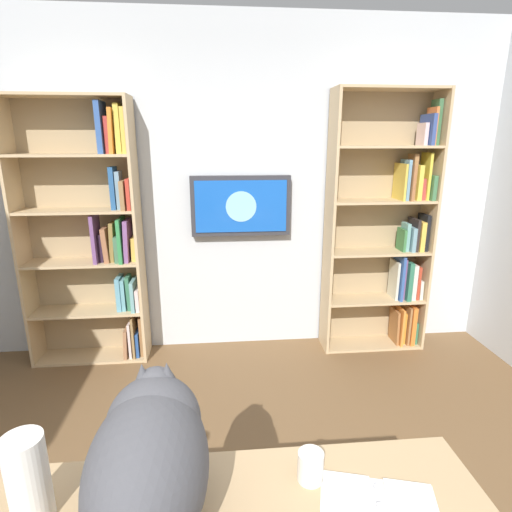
{
  "coord_description": "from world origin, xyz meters",
  "views": [
    {
      "loc": [
        0.13,
        1.16,
        1.76
      ],
      "look_at": [
        -0.09,
        -1.13,
        1.11
      ],
      "focal_mm": 28.72,
      "sensor_mm": 36.0,
      "label": 1
    }
  ],
  "objects_px": {
    "bookshelf_right": "(95,235)",
    "cat": "(150,453)",
    "wall_mounted_tv": "(241,206)",
    "coffee_mug": "(311,466)",
    "paper_towel_roll": "(28,479)",
    "open_binder": "(380,508)",
    "bookshelf_left": "(390,233)"
  },
  "relations": [
    {
      "from": "bookshelf_right",
      "to": "cat",
      "type": "relative_size",
      "value": 3.07
    },
    {
      "from": "bookshelf_left",
      "to": "wall_mounted_tv",
      "type": "xyz_separation_m",
      "value": [
        1.24,
        -0.08,
        0.23
      ]
    },
    {
      "from": "open_binder",
      "to": "paper_towel_roll",
      "type": "height_order",
      "value": "paper_towel_roll"
    },
    {
      "from": "bookshelf_left",
      "to": "bookshelf_right",
      "type": "distance_m",
      "value": 2.39
    },
    {
      "from": "bookshelf_right",
      "to": "cat",
      "type": "xyz_separation_m",
      "value": [
        -0.76,
        2.28,
        -0.11
      ]
    },
    {
      "from": "bookshelf_left",
      "to": "open_binder",
      "type": "height_order",
      "value": "bookshelf_left"
    },
    {
      "from": "bookshelf_right",
      "to": "paper_towel_roll",
      "type": "bearing_deg",
      "value": 100.74
    },
    {
      "from": "wall_mounted_tv",
      "to": "paper_towel_roll",
      "type": "bearing_deg",
      "value": 73.11
    },
    {
      "from": "wall_mounted_tv",
      "to": "paper_towel_roll",
      "type": "relative_size",
      "value": 3.12
    },
    {
      "from": "coffee_mug",
      "to": "paper_towel_roll",
      "type": "bearing_deg",
      "value": 4.15
    },
    {
      "from": "bookshelf_left",
      "to": "wall_mounted_tv",
      "type": "relative_size",
      "value": 2.66
    },
    {
      "from": "bookshelf_right",
      "to": "open_binder",
      "type": "distance_m",
      "value": 2.74
    },
    {
      "from": "paper_towel_roll",
      "to": "coffee_mug",
      "type": "xyz_separation_m",
      "value": [
        -0.79,
        -0.06,
        -0.08
      ]
    },
    {
      "from": "wall_mounted_tv",
      "to": "coffee_mug",
      "type": "distance_m",
      "value": 2.34
    },
    {
      "from": "bookshelf_left",
      "to": "coffee_mug",
      "type": "xyz_separation_m",
      "value": [
        1.16,
        2.21,
        -0.22
      ]
    },
    {
      "from": "coffee_mug",
      "to": "open_binder",
      "type": "bearing_deg",
      "value": 143.02
    },
    {
      "from": "wall_mounted_tv",
      "to": "coffee_mug",
      "type": "xyz_separation_m",
      "value": [
        -0.08,
        2.3,
        -0.45
      ]
    },
    {
      "from": "wall_mounted_tv",
      "to": "bookshelf_left",
      "type": "bearing_deg",
      "value": 176.21
    },
    {
      "from": "bookshelf_right",
      "to": "open_binder",
      "type": "height_order",
      "value": "bookshelf_right"
    },
    {
      "from": "wall_mounted_tv",
      "to": "coffee_mug",
      "type": "bearing_deg",
      "value": 91.94
    },
    {
      "from": "bookshelf_right",
      "to": "coffee_mug",
      "type": "relative_size",
      "value": 21.61
    },
    {
      "from": "bookshelf_left",
      "to": "bookshelf_right",
      "type": "height_order",
      "value": "bookshelf_left"
    },
    {
      "from": "paper_towel_roll",
      "to": "bookshelf_right",
      "type": "bearing_deg",
      "value": -79.26
    },
    {
      "from": "paper_towel_roll",
      "to": "coffee_mug",
      "type": "bearing_deg",
      "value": -175.85
    },
    {
      "from": "bookshelf_left",
      "to": "open_binder",
      "type": "relative_size",
      "value": 5.7
    },
    {
      "from": "open_binder",
      "to": "coffee_mug",
      "type": "height_order",
      "value": "coffee_mug"
    },
    {
      "from": "wall_mounted_tv",
      "to": "cat",
      "type": "bearing_deg",
      "value": 80.74
    },
    {
      "from": "wall_mounted_tv",
      "to": "open_binder",
      "type": "height_order",
      "value": "wall_mounted_tv"
    },
    {
      "from": "bookshelf_left",
      "to": "coffee_mug",
      "type": "distance_m",
      "value": 2.51
    },
    {
      "from": "cat",
      "to": "bookshelf_right",
      "type": "bearing_deg",
      "value": -71.54
    },
    {
      "from": "bookshelf_right",
      "to": "paper_towel_roll",
      "type": "xyz_separation_m",
      "value": [
        -0.43,
        2.27,
        -0.17
      ]
    },
    {
      "from": "bookshelf_right",
      "to": "wall_mounted_tv",
      "type": "distance_m",
      "value": 1.17
    }
  ]
}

